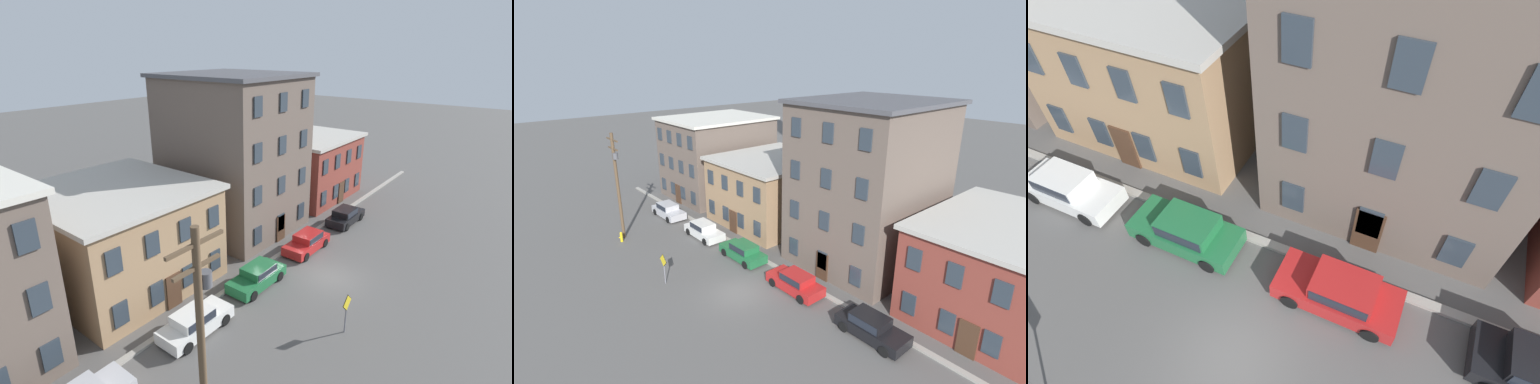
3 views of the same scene
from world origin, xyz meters
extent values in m
plane|color=#565451|center=(0.00, 0.00, 0.00)|extent=(200.00, 200.00, 0.00)
cube|color=#9E998E|center=(0.00, 4.50, 0.08)|extent=(56.00, 0.36, 0.16)
cube|color=#66564C|center=(-19.60, 11.56, 4.56)|extent=(9.14, 11.11, 9.12)
cube|color=silver|center=(-19.60, 11.56, 9.27)|extent=(9.64, 11.61, 0.30)
cube|color=#2D3842|center=(-23.03, 5.94, 1.52)|extent=(0.90, 0.10, 1.40)
cube|color=#2D3842|center=(-23.03, 5.94, 4.56)|extent=(0.90, 0.10, 1.40)
cube|color=#2D3842|center=(-23.03, 5.94, 7.60)|extent=(0.90, 0.10, 1.40)
cube|color=#2D3842|center=(-20.74, 5.94, 1.52)|extent=(0.90, 0.10, 1.40)
cube|color=#2D3842|center=(-20.74, 5.94, 4.56)|extent=(0.90, 0.10, 1.40)
cube|color=#2D3842|center=(-20.74, 5.94, 7.60)|extent=(0.90, 0.10, 1.40)
cube|color=#2D3842|center=(-18.46, 5.94, 1.52)|extent=(0.90, 0.10, 1.40)
cube|color=#2D3842|center=(-18.46, 5.94, 4.56)|extent=(0.90, 0.10, 1.40)
cube|color=#2D3842|center=(-18.46, 5.94, 7.60)|extent=(0.90, 0.10, 1.40)
cube|color=#2D3842|center=(-16.17, 5.94, 1.52)|extent=(0.90, 0.10, 1.40)
cube|color=#2D3842|center=(-16.17, 5.94, 4.56)|extent=(0.90, 0.10, 1.40)
cube|color=#2D3842|center=(-16.17, 5.94, 7.60)|extent=(0.90, 0.10, 1.40)
cube|color=#472D1E|center=(-19.60, 5.94, 1.10)|extent=(1.10, 0.10, 2.20)
cube|color=#9E7A56|center=(-8.80, 11.15, 3.16)|extent=(9.74, 10.30, 6.31)
cube|color=#B7B2A8|center=(-8.80, 11.15, 6.46)|extent=(10.24, 10.80, 0.30)
cube|color=#2D3842|center=(-12.45, 5.94, 1.58)|extent=(0.90, 0.10, 1.40)
cube|color=#2D3842|center=(-12.45, 5.94, 4.73)|extent=(0.90, 0.10, 1.40)
cube|color=#2D3842|center=(-10.01, 5.94, 1.58)|extent=(0.90, 0.10, 1.40)
cube|color=#2D3842|center=(-10.01, 5.94, 4.73)|extent=(0.90, 0.10, 1.40)
cube|color=#2D3842|center=(-7.58, 5.94, 1.58)|extent=(0.90, 0.10, 1.40)
cube|color=#2D3842|center=(-7.58, 5.94, 4.73)|extent=(0.90, 0.10, 1.40)
cube|color=#2D3842|center=(-5.14, 5.94, 1.58)|extent=(0.90, 0.10, 1.40)
cube|color=#2D3842|center=(-5.14, 5.94, 4.73)|extent=(0.90, 0.10, 1.40)
cube|color=#472D1E|center=(-8.80, 5.94, 1.10)|extent=(1.10, 0.10, 2.20)
cube|color=#66564C|center=(2.61, 10.91, 6.41)|extent=(9.20, 9.83, 12.82)
cube|color=#4C4C51|center=(2.61, 10.91, 12.97)|extent=(9.70, 10.33, 0.30)
cube|color=#2D3842|center=(-0.46, 5.94, 1.60)|extent=(0.90, 0.10, 1.40)
cube|color=#2D3842|center=(-0.46, 5.94, 4.81)|extent=(0.90, 0.10, 1.40)
cube|color=#2D3842|center=(-0.46, 5.94, 8.01)|extent=(0.90, 0.10, 1.40)
cube|color=#2D3842|center=(-0.46, 5.94, 11.22)|extent=(0.90, 0.10, 1.40)
cube|color=#2D3842|center=(2.61, 5.94, 1.60)|extent=(0.90, 0.10, 1.40)
cube|color=#2D3842|center=(2.61, 5.94, 4.81)|extent=(0.90, 0.10, 1.40)
cube|color=#2D3842|center=(2.61, 5.94, 8.01)|extent=(0.90, 0.10, 1.40)
cube|color=#2D3842|center=(2.61, 5.94, 11.22)|extent=(0.90, 0.10, 1.40)
cube|color=#2D3842|center=(5.68, 5.94, 1.60)|extent=(0.90, 0.10, 1.40)
cube|color=#2D3842|center=(5.68, 5.94, 4.81)|extent=(0.90, 0.10, 1.40)
cube|color=#2D3842|center=(5.68, 5.94, 8.01)|extent=(0.90, 0.10, 1.40)
cube|color=#2D3842|center=(5.68, 5.94, 11.22)|extent=(0.90, 0.10, 1.40)
cube|color=#472D1E|center=(2.61, 5.94, 1.10)|extent=(1.10, 0.10, 2.20)
cube|color=brown|center=(13.47, 11.44, 3.09)|extent=(9.80, 10.88, 6.17)
cube|color=#B7B2A8|center=(13.47, 11.44, 6.32)|extent=(10.30, 11.38, 0.30)
cube|color=#2D3842|center=(9.80, 5.94, 1.54)|extent=(0.90, 0.10, 1.40)
cube|color=#2D3842|center=(9.80, 5.94, 4.63)|extent=(0.90, 0.10, 1.40)
cube|color=#2D3842|center=(12.25, 5.94, 1.54)|extent=(0.90, 0.10, 1.40)
cube|color=#2D3842|center=(12.25, 5.94, 4.63)|extent=(0.90, 0.10, 1.40)
cube|color=#2D3842|center=(14.69, 5.94, 1.54)|extent=(0.90, 0.10, 1.40)
cube|color=#2D3842|center=(14.69, 5.94, 4.63)|extent=(0.90, 0.10, 1.40)
cube|color=#472D1E|center=(13.47, 5.94, 1.10)|extent=(1.10, 0.10, 2.20)
cube|color=#B7B7BC|center=(-16.47, 3.10, 0.53)|extent=(4.40, 1.80, 0.70)
cube|color=#B7B7BC|center=(-16.67, 3.10, 1.15)|extent=(2.20, 1.51, 0.55)
cube|color=#1E232D|center=(-16.67, 3.10, 1.15)|extent=(2.02, 1.58, 0.48)
cylinder|color=black|center=(-15.02, 3.95, 0.33)|extent=(0.66, 0.22, 0.66)
cylinder|color=black|center=(-15.02, 2.25, 0.33)|extent=(0.66, 0.22, 0.66)
cylinder|color=black|center=(-17.92, 3.95, 0.33)|extent=(0.66, 0.22, 0.66)
cylinder|color=black|center=(-17.92, 2.25, 0.33)|extent=(0.66, 0.22, 0.66)
cube|color=silver|center=(-9.64, 3.21, 0.53)|extent=(4.40, 1.80, 0.70)
cube|color=silver|center=(-9.84, 3.21, 1.15)|extent=(2.20, 1.51, 0.55)
cube|color=#1E232D|center=(-9.84, 3.21, 1.15)|extent=(2.02, 1.58, 0.48)
cylinder|color=black|center=(-8.19, 4.06, 0.33)|extent=(0.66, 0.22, 0.66)
cylinder|color=black|center=(-8.19, 2.36, 0.33)|extent=(0.66, 0.22, 0.66)
cylinder|color=black|center=(-11.09, 4.06, 0.33)|extent=(0.66, 0.22, 0.66)
cylinder|color=black|center=(-11.09, 2.36, 0.33)|extent=(0.66, 0.22, 0.66)
cube|color=#1E6638|center=(-3.91, 3.38, 0.53)|extent=(4.40, 1.80, 0.70)
cube|color=#1E6638|center=(-3.71, 3.38, 1.15)|extent=(2.20, 1.51, 0.55)
cube|color=#1E232D|center=(-3.71, 3.38, 1.15)|extent=(2.02, 1.58, 0.48)
cylinder|color=black|center=(-5.36, 2.53, 0.33)|extent=(0.66, 0.22, 0.66)
cylinder|color=black|center=(-5.36, 4.23, 0.33)|extent=(0.66, 0.22, 0.66)
cylinder|color=black|center=(-2.46, 2.53, 0.33)|extent=(0.66, 0.22, 0.66)
cylinder|color=black|center=(-2.46, 4.23, 0.33)|extent=(0.66, 0.22, 0.66)
cube|color=#B21E1E|center=(2.38, 3.34, 0.53)|extent=(4.40, 1.80, 0.70)
cube|color=#B21E1E|center=(2.58, 3.34, 1.15)|extent=(2.20, 1.51, 0.55)
cube|color=#1E232D|center=(2.58, 3.34, 1.15)|extent=(2.02, 1.58, 0.48)
cylinder|color=black|center=(0.93, 2.49, 0.33)|extent=(0.66, 0.22, 0.66)
cylinder|color=black|center=(0.93, 4.19, 0.33)|extent=(0.66, 0.22, 0.66)
cylinder|color=black|center=(3.83, 2.49, 0.33)|extent=(0.66, 0.22, 0.66)
cylinder|color=black|center=(3.83, 4.19, 0.33)|extent=(0.66, 0.22, 0.66)
cube|color=black|center=(9.08, 3.28, 0.53)|extent=(4.40, 1.80, 0.70)
cube|color=black|center=(8.88, 3.28, 1.15)|extent=(2.20, 1.51, 0.55)
cube|color=#1E232D|center=(8.88, 3.28, 1.15)|extent=(2.02, 1.58, 0.48)
cylinder|color=black|center=(10.53, 4.13, 0.33)|extent=(0.66, 0.22, 0.66)
cylinder|color=black|center=(10.53, 2.43, 0.33)|extent=(0.66, 0.22, 0.66)
cylinder|color=black|center=(7.63, 4.13, 0.33)|extent=(0.66, 0.22, 0.66)
cylinder|color=black|center=(7.63, 2.43, 0.33)|extent=(0.66, 0.22, 0.66)
cylinder|color=slate|center=(-4.59, -3.33, 1.13)|extent=(0.08, 0.08, 2.27)
cube|color=yellow|center=(-4.59, -3.36, 1.93)|extent=(0.95, 0.03, 0.95)
cube|color=black|center=(-4.59, -3.35, 1.93)|extent=(1.03, 0.02, 1.03)
cylinder|color=brown|center=(-14.58, -2.50, 4.94)|extent=(0.28, 0.28, 9.88)
cube|color=brown|center=(-14.58, -2.50, 9.28)|extent=(2.40, 0.12, 0.12)
cube|color=brown|center=(-14.58, -2.50, 8.48)|extent=(2.00, 0.12, 0.12)
cylinder|color=#515156|center=(-14.23, -2.50, 7.88)|extent=(0.44, 0.44, 0.55)
cylinder|color=yellow|center=(-13.79, -3.04, 0.40)|extent=(0.24, 0.24, 0.80)
sphere|color=yellow|center=(-13.79, -3.04, 0.85)|extent=(0.22, 0.22, 0.22)
cylinder|color=yellow|center=(-13.79, -3.20, 0.45)|extent=(0.10, 0.12, 0.10)
camera|label=1|loc=(-22.08, -10.67, 14.92)|focal=28.00mm
camera|label=2|loc=(20.24, -14.45, 16.03)|focal=28.00mm
camera|label=3|loc=(3.42, -3.50, 13.31)|focal=28.00mm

